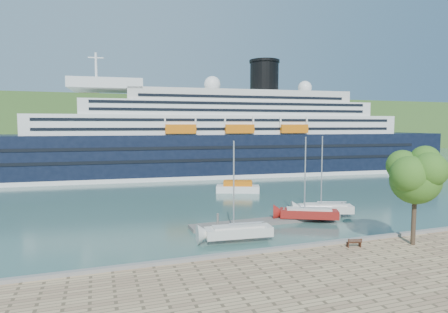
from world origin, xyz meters
TOP-DOWN VIEW (x-y plane):
  - ground at (0.00, 0.00)m, footprint 400.00×400.00m
  - far_hillside at (0.00, 145.00)m, footprint 400.00×50.00m
  - quay_coping at (0.00, -0.20)m, footprint 220.00×0.50m
  - cruise_ship at (8.85, 57.43)m, footprint 125.79×28.46m
  - park_bench at (3.97, -1.57)m, footprint 1.46×0.86m
  - promenade_tree at (9.57, -2.71)m, footprint 5.91×5.91m
  - floating_pontoon at (1.93, 11.88)m, footprint 19.61×2.84m
  - sailboat_white_near at (-4.09, 6.27)m, footprint 7.82×2.83m
  - sailboat_red at (6.97, 10.81)m, footprint 7.93×5.38m
  - sailboat_white_far at (10.42, 12.46)m, footprint 8.05×4.69m
  - tender_launch at (5.97, 32.77)m, footprint 8.12×5.28m

SIDE VIEW (x-z plane):
  - ground at x=0.00m, z-range 0.00..0.00m
  - floating_pontoon at x=1.93m, z-range 0.00..0.43m
  - tender_launch at x=5.97m, z-range 0.00..2.13m
  - quay_coping at x=0.00m, z-range 1.00..1.30m
  - park_bench at x=3.97m, z-range 1.00..1.87m
  - sailboat_white_near at x=-4.09m, z-range 0.00..9.89m
  - sailboat_red at x=6.97m, z-range 0.00..10.04m
  - sailboat_white_far at x=10.42m, z-range 0.00..10.05m
  - promenade_tree at x=9.57m, z-range 1.00..10.79m
  - far_hillside at x=0.00m, z-range 0.00..24.00m
  - cruise_ship at x=8.85m, z-range 0.00..28.01m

